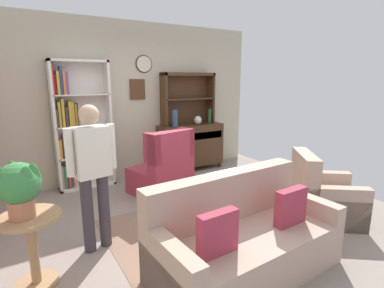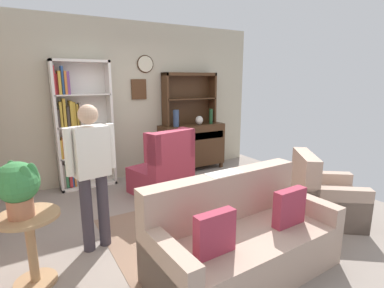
# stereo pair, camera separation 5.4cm
# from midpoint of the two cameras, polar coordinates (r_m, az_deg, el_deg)

# --- Properties ---
(ground_plane) EXTENTS (5.40, 4.60, 0.02)m
(ground_plane) POSITION_cam_midpoint_polar(r_m,az_deg,el_deg) (4.08, 0.60, -13.96)
(ground_plane) COLOR gray
(wall_back) EXTENTS (5.00, 0.09, 2.80)m
(wall_back) POSITION_cam_midpoint_polar(r_m,az_deg,el_deg) (5.61, -10.69, 8.13)
(wall_back) COLOR #BCB299
(wall_back) RESTS_ON ground_plane
(area_rug) EXTENTS (2.75, 1.72, 0.01)m
(area_rug) POSITION_cam_midpoint_polar(r_m,az_deg,el_deg) (3.95, 5.48, -14.74)
(area_rug) COLOR #846651
(area_rug) RESTS_ON ground_plane
(bookshelf) EXTENTS (0.90, 0.30, 2.10)m
(bookshelf) POSITION_cam_midpoint_polar(r_m,az_deg,el_deg) (5.21, -20.60, 3.58)
(bookshelf) COLOR silver
(bookshelf) RESTS_ON ground_plane
(sideboard) EXTENTS (1.30, 0.45, 0.92)m
(sideboard) POSITION_cam_midpoint_polar(r_m,az_deg,el_deg) (5.94, 0.23, -0.15)
(sideboard) COLOR #422816
(sideboard) RESTS_ON ground_plane
(sideboard_hutch) EXTENTS (1.10, 0.26, 1.00)m
(sideboard_hutch) POSITION_cam_midpoint_polar(r_m,az_deg,el_deg) (5.90, -0.31, 10.06)
(sideboard_hutch) COLOR #422816
(sideboard_hutch) RESTS_ON sideboard
(vase_tall) EXTENTS (0.11, 0.11, 0.32)m
(vase_tall) POSITION_cam_midpoint_polar(r_m,az_deg,el_deg) (5.59, -2.81, 4.96)
(vase_tall) COLOR #33476B
(vase_tall) RESTS_ON sideboard
(vase_round) EXTENTS (0.15, 0.15, 0.17)m
(vase_round) POSITION_cam_midpoint_polar(r_m,az_deg,el_deg) (5.86, 1.66, 4.59)
(vase_round) COLOR beige
(vase_round) RESTS_ON sideboard
(bottle_wine) EXTENTS (0.07, 0.07, 0.30)m
(bottle_wine) POSITION_cam_midpoint_polar(r_m,az_deg,el_deg) (5.98, 3.91, 5.33)
(bottle_wine) COLOR #194223
(bottle_wine) RESTS_ON sideboard
(couch_floral) EXTENTS (1.84, 0.94, 0.90)m
(couch_floral) POSITION_cam_midpoint_polar(r_m,az_deg,el_deg) (2.99, 9.91, -17.70)
(couch_floral) COLOR tan
(couch_floral) RESTS_ON ground_plane
(armchair_floral) EXTENTS (1.07, 1.07, 0.88)m
(armchair_floral) POSITION_cam_midpoint_polar(r_m,az_deg,el_deg) (4.27, 24.25, -9.53)
(armchair_floral) COLOR tan
(armchair_floral) RESTS_ON ground_plane
(wingback_chair) EXTENTS (0.96, 0.97, 1.05)m
(wingback_chair) POSITION_cam_midpoint_polar(r_m,az_deg,el_deg) (4.71, -5.11, -5.19)
(wingback_chair) COLOR #A33347
(wingback_chair) RESTS_ON ground_plane
(plant_stand) EXTENTS (0.52, 0.52, 0.67)m
(plant_stand) POSITION_cam_midpoint_polar(r_m,az_deg,el_deg) (3.07, -28.08, -16.22)
(plant_stand) COLOR #A87F56
(plant_stand) RESTS_ON ground_plane
(potted_plant_large) EXTENTS (0.35, 0.35, 0.48)m
(potted_plant_large) POSITION_cam_midpoint_polar(r_m,az_deg,el_deg) (2.84, -30.01, -6.85)
(potted_plant_large) COLOR #AD6B4C
(potted_plant_large) RESTS_ON plant_stand
(person_reading) EXTENTS (0.53, 0.25, 1.56)m
(person_reading) POSITION_cam_midpoint_polar(r_m,az_deg,el_deg) (3.24, -18.21, -4.33)
(person_reading) COLOR #38333D
(person_reading) RESTS_ON ground_plane
(coffee_table) EXTENTS (0.80, 0.50, 0.42)m
(coffee_table) POSITION_cam_midpoint_polar(r_m,az_deg,el_deg) (3.51, 1.94, -12.05)
(coffee_table) COLOR #422816
(coffee_table) RESTS_ON ground_plane
(book_stack) EXTENTS (0.21, 0.14, 0.04)m
(book_stack) POSITION_cam_midpoint_polar(r_m,az_deg,el_deg) (3.44, 0.75, -10.99)
(book_stack) COLOR #3F3833
(book_stack) RESTS_ON coffee_table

